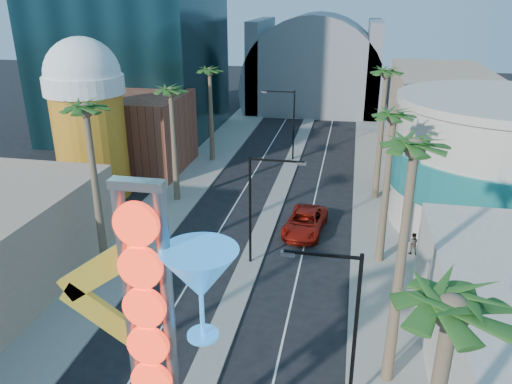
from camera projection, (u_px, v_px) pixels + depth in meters
name	position (u px, v px, depth m)	size (l,w,h in m)	color
sidewalk_west	(189.00, 181.00, 50.88)	(5.00, 100.00, 0.15)	gray
sidewalk_east	(380.00, 194.00, 47.48)	(5.00, 100.00, 0.15)	gray
median	(285.00, 177.00, 51.91)	(1.60, 84.00, 0.15)	gray
brick_filler_west	(138.00, 133.00, 53.32)	(10.00, 10.00, 8.00)	brown
filler_east	(439.00, 116.00, 56.32)	(10.00, 20.00, 10.00)	tan
beer_mug	(88.00, 113.00, 44.78)	(7.00, 7.00, 14.50)	#C26319
turquoise_building	(498.00, 165.00, 39.48)	(16.60, 16.60, 10.60)	#B3A797
canopy	(315.00, 82.00, 81.30)	(22.00, 16.00, 22.00)	slate
neon_sign	(172.00, 324.00, 17.17)	(6.53, 2.60, 12.55)	gray
streetlight_0	(258.00, 201.00, 33.64)	(3.79, 0.25, 8.00)	black
streetlight_1	(289.00, 118.00, 55.69)	(3.79, 0.25, 8.00)	black
streetlight_2	(345.00, 317.00, 21.62)	(3.45, 0.25, 8.00)	black
palm_1	(87.00, 122.00, 29.49)	(2.40, 2.40, 12.70)	brown
palm_2	(171.00, 99.00, 42.74)	(2.40, 2.40, 11.20)	brown
palm_3	(210.00, 77.00, 53.67)	(2.40, 2.40, 11.20)	brown
palm_4	(448.00, 334.00, 11.86)	(2.40, 2.40, 12.20)	brown
palm_5	(413.00, 166.00, 20.64)	(2.40, 2.40, 13.20)	brown
palm_6	(393.00, 126.00, 32.06)	(2.40, 2.40, 11.70)	brown
palm_7	(386.00, 82.00, 42.66)	(2.40, 2.40, 12.70)	brown
red_pickup	(305.00, 222.00, 39.86)	(2.86, 6.19, 1.72)	maroon
pedestrian_a	(439.00, 381.00, 23.28)	(0.66, 0.44, 1.82)	gray
pedestrian_b	(413.00, 243.00, 36.21)	(0.81, 0.63, 1.68)	gray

